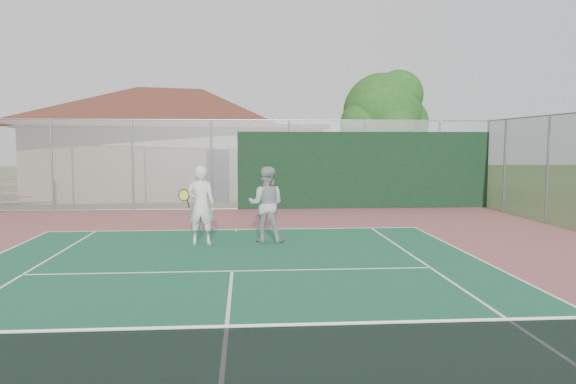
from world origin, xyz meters
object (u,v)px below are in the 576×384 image
object	(u,v)px
clubhouse	(179,132)
tree	(384,115)
player_grey_back	(266,205)
bleachers	(22,191)
player_white_front	(201,206)

from	to	relation	value
clubhouse	tree	world-z (taller)	clubhouse
tree	player_grey_back	bearing A→B (deg)	-118.84
tree	player_grey_back	size ratio (longest dim) A/B	2.96
bleachers	player_grey_back	world-z (taller)	player_grey_back
clubhouse	tree	distance (m)	10.58
bleachers	player_white_front	size ratio (longest dim) A/B	1.58
player_white_front	bleachers	bearing A→B (deg)	-44.34
clubhouse	tree	size ratio (longest dim) A/B	2.60
clubhouse	player_grey_back	bearing A→B (deg)	-79.99
clubhouse	bleachers	bearing A→B (deg)	-149.67
clubhouse	bleachers	xyz separation A→B (m)	(-6.22, -4.40, -2.61)
bleachers	tree	size ratio (longest dim) A/B	0.54
bleachers	player_grey_back	size ratio (longest dim) A/B	1.61
clubhouse	player_white_front	bearing A→B (deg)	-86.40
tree	player_white_front	size ratio (longest dim) A/B	2.90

